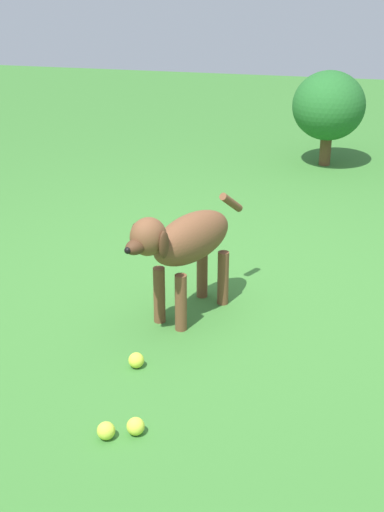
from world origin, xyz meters
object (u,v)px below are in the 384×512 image
(tennis_ball_0, at_px, (136,360))
(tennis_ball_3, at_px, (106,431))
(dog, at_px, (185,243))
(tennis_ball_2, at_px, (136,426))

(tennis_ball_0, height_order, tennis_ball_3, same)
(dog, relative_size, tennis_ball_3, 11.96)
(dog, xyz_separation_m, tennis_ball_2, (-0.92, -0.05, -0.35))
(tennis_ball_2, relative_size, tennis_ball_3, 1.00)
(dog, bearing_deg, tennis_ball_3, 20.94)
(tennis_ball_2, distance_m, tennis_ball_3, 0.11)
(tennis_ball_0, relative_size, tennis_ball_2, 1.00)
(dog, height_order, tennis_ball_2, dog)
(tennis_ball_3, bearing_deg, tennis_ball_2, -62.42)
(dog, height_order, tennis_ball_3, dog)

